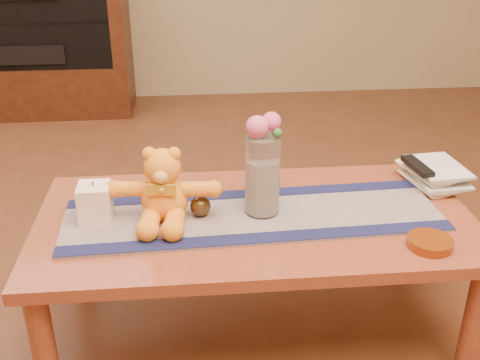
{
  "coord_description": "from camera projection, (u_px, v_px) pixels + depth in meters",
  "views": [
    {
      "loc": [
        -0.2,
        -1.61,
        1.36
      ],
      "look_at": [
        -0.05,
        0.0,
        0.58
      ],
      "focal_mm": 43.2,
      "sensor_mm": 36.0,
      "label": 1
    }
  ],
  "objects": [
    {
      "name": "book_bottom",
      "position": [
        413.0,
        184.0,
        2.04
      ],
      "size": [
        0.21,
        0.25,
        0.02
      ],
      "primitive_type": "imported",
      "rotation": [
        0.0,
        0.0,
        0.19
      ],
      "color": "#F6ECBE",
      "rests_on": "coffee_table_top"
    },
    {
      "name": "tv_remote",
      "position": [
        417.0,
        166.0,
        2.0
      ],
      "size": [
        0.07,
        0.16,
        0.02
      ],
      "primitive_type": "cube",
      "rotation": [
        0.0,
        0.0,
        0.14
      ],
      "color": "black",
      "rests_on": "book_top"
    },
    {
      "name": "coffee_table_top",
      "position": [
        255.0,
        221.0,
        1.86
      ],
      "size": [
        1.4,
        0.7,
        0.04
      ],
      "primitive_type": "cube",
      "color": "maroon",
      "rests_on": "floor"
    },
    {
      "name": "blue_flower_side",
      "position": [
        253.0,
        128.0,
        1.76
      ],
      "size": [
        0.04,
        0.04,
        0.04
      ],
      "primitive_type": "sphere",
      "color": "#464B99",
      "rests_on": "glass_vase"
    },
    {
      "name": "bronze_ball",
      "position": [
        200.0,
        206.0,
        1.83
      ],
      "size": [
        0.07,
        0.07,
        0.07
      ],
      "primitive_type": "sphere",
      "rotation": [
        0.0,
        0.0,
        0.12
      ],
      "color": "#443016",
      "rests_on": "persian_runner"
    },
    {
      "name": "teddy_bear",
      "position": [
        164.0,
        185.0,
        1.78
      ],
      "size": [
        0.36,
        0.31,
        0.23
      ],
      "primitive_type": null,
      "rotation": [
        0.0,
        0.0,
        -0.1
      ],
      "color": "orange",
      "rests_on": "persian_runner"
    },
    {
      "name": "blue_flower_back",
      "position": [
        265.0,
        124.0,
        1.77
      ],
      "size": [
        0.04,
        0.04,
        0.04
      ],
      "primitive_type": "sphere",
      "color": "#464B99",
      "rests_on": "glass_vase"
    },
    {
      "name": "pillar_candle",
      "position": [
        95.0,
        202.0,
        1.79
      ],
      "size": [
        0.1,
        0.1,
        0.12
      ],
      "primitive_type": "cube",
      "rotation": [
        0.0,
        0.0,
        0.0
      ],
      "color": "#FFE7BB",
      "rests_on": "persian_runner"
    },
    {
      "name": "stereo_lower",
      "position": [
        36.0,
        51.0,
        3.86
      ],
      "size": [
        0.42,
        0.28,
        0.12
      ],
      "primitive_type": "cube",
      "color": "black",
      "rests_on": "media_cabinet"
    },
    {
      "name": "glass_vase",
      "position": [
        262.0,
        175.0,
        1.81
      ],
      "size": [
        0.11,
        0.11,
        0.26
      ],
      "primitive_type": "cylinder",
      "color": "silver",
      "rests_on": "persian_runner"
    },
    {
      "name": "runner_border_far",
      "position": [
        247.0,
        194.0,
        1.97
      ],
      "size": [
        1.2,
        0.1,
        0.0
      ],
      "primitive_type": "cube",
      "rotation": [
        0.0,
        0.0,
        0.04
      ],
      "color": "#14183E",
      "rests_on": "persian_runner"
    },
    {
      "name": "candle_wick",
      "position": [
        93.0,
        184.0,
        1.77
      ],
      "size": [
        0.0,
        0.0,
        0.01
      ],
      "primitive_type": "cylinder",
      "rotation": [
        0.0,
        0.0,
        0.0
      ],
      "color": "black",
      "rests_on": "pillar_candle"
    },
    {
      "name": "runner_border_near",
      "position": [
        261.0,
        238.0,
        1.72
      ],
      "size": [
        1.2,
        0.1,
        0.0
      ],
      "primitive_type": "cube",
      "rotation": [
        0.0,
        0.0,
        0.04
      ],
      "color": "#14183E",
      "rests_on": "persian_runner"
    },
    {
      "name": "floor",
      "position": [
        254.0,
        326.0,
        2.05
      ],
      "size": [
        5.5,
        5.5,
        0.0
      ],
      "primitive_type": "plane",
      "color": "#522B17",
      "rests_on": "ground"
    },
    {
      "name": "leaf_sprig",
      "position": [
        277.0,
        133.0,
        1.73
      ],
      "size": [
        0.03,
        0.03,
        0.03
      ],
      "primitive_type": "sphere",
      "color": "#33662D",
      "rests_on": "glass_vase"
    },
    {
      "name": "book_lower",
      "position": [
        416.0,
        179.0,
        2.03
      ],
      "size": [
        0.18,
        0.23,
        0.02
      ],
      "primitive_type": "imported",
      "rotation": [
        0.0,
        0.0,
        0.05
      ],
      "color": "#F6ECBE",
      "rests_on": "book_bottom"
    },
    {
      "name": "book_upper",
      "position": [
        413.0,
        174.0,
        2.02
      ],
      "size": [
        0.21,
        0.26,
        0.02
      ],
      "primitive_type": "imported",
      "rotation": [
        0.0,
        0.0,
        0.24
      ],
      "color": "#F6ECBE",
      "rests_on": "book_lower"
    },
    {
      "name": "rose_right",
      "position": [
        271.0,
        122.0,
        1.74
      ],
      "size": [
        0.06,
        0.06,
        0.06
      ],
      "primitive_type": "sphere",
      "color": "#E55179",
      "rests_on": "glass_vase"
    },
    {
      "name": "table_leg_fl",
      "position": [
        44.0,
        350.0,
        1.65
      ],
      "size": [
        0.07,
        0.07,
        0.41
      ],
      "primitive_type": "cylinder",
      "color": "maroon",
      "rests_on": "floor"
    },
    {
      "name": "rose_left",
      "position": [
        257.0,
        127.0,
        1.73
      ],
      "size": [
        0.07,
        0.07,
        0.07
      ],
      "primitive_type": "sphere",
      "color": "#E55179",
      "rests_on": "glass_vase"
    },
    {
      "name": "table_leg_bl",
      "position": [
        77.0,
        243.0,
        2.17
      ],
      "size": [
        0.07,
        0.07,
        0.41
      ],
      "primitive_type": "cylinder",
      "color": "maroon",
      "rests_on": "floor"
    },
    {
      "name": "book_top",
      "position": [
        417.0,
        169.0,
        2.01
      ],
      "size": [
        0.18,
        0.24,
        0.02
      ],
      "primitive_type": "imported",
      "rotation": [
        0.0,
        0.0,
        0.09
      ],
      "color": "#F6ECBE",
      "rests_on": "book_upper"
    },
    {
      "name": "cabinet_cavity",
      "position": [
        28.0,
        23.0,
        3.68
      ],
      "size": [
        1.02,
        0.03,
        0.61
      ],
      "primitive_type": "cube",
      "color": "black",
      "rests_on": "media_cabinet"
    },
    {
      "name": "potpourri_fill",
      "position": [
        262.0,
        186.0,
        1.82
      ],
      "size": [
        0.09,
        0.09,
        0.18
      ],
      "primitive_type": "cylinder",
      "color": "beige",
      "rests_on": "glass_vase"
    },
    {
      "name": "cabinet_shelf",
      "position": [
        31.0,
        21.0,
        3.75
      ],
      "size": [
        1.02,
        0.2,
        0.02
      ],
      "primitive_type": "cube",
      "color": "black",
      "rests_on": "media_cabinet"
    },
    {
      "name": "table_leg_br",
      "position": [
        407.0,
        227.0,
        2.27
      ],
      "size": [
        0.07,
        0.07,
        0.41
      ],
      "primitive_type": "cylinder",
      "color": "maroon",
      "rests_on": "floor"
    },
    {
      "name": "media_cabinet",
      "position": [
        39.0,
        33.0,
        3.93
      ],
      "size": [
        1.2,
        0.5,
        1.1
      ],
      "primitive_type": "cube",
      "color": "black",
      "rests_on": "floor"
    },
    {
      "name": "amber_dish",
      "position": [
        430.0,
        243.0,
        1.68
      ],
      "size": [
        0.14,
        0.14,
        0.03
      ],
      "primitive_type": "cylinder",
      "rotation": [
        0.0,
        0.0,
        -0.1
      ],
      "color": "#BF5914",
      "rests_on": "coffee_table_top"
    },
    {
      "name": "table_leg_fr",
      "position": [
        474.0,
        323.0,
        1.76
      ],
      "size": [
        0.07,
        0.07,
        0.41
      ],
      "primitive_type": "cylinder",
      "color": "maroon",
      "rests_on": "floor"
    },
    {
      "name": "persian_runner",
      "position": [
        253.0,
        216.0,
        1.85
      ],
      "size": [
        1.21,
        0.39,
        0.01
      ],
      "primitive_type": "cube",
      "rotation": [
        0.0,
        0.0,
        0.04
      ],
      "color": "#1C1B4C",
      "rests_on": "coffee_table_top"
    }
  ]
}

